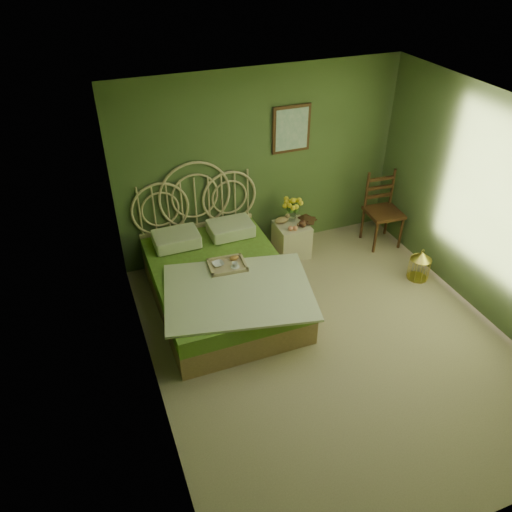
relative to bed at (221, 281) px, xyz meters
name	(u,v)px	position (x,y,z in m)	size (l,w,h in m)	color
floor	(331,343)	(0.95, -1.19, -0.32)	(4.50, 4.50, 0.00)	tan
ceiling	(357,126)	(0.95, -1.19, 2.28)	(4.50, 4.50, 0.00)	silver
wall_back	(261,164)	(0.95, 1.06, 0.98)	(4.00, 4.00, 0.00)	#506836
wall_left	(145,295)	(-1.05, -1.19, 0.98)	(4.50, 4.50, 0.00)	#506836
wall_right	(498,215)	(2.95, -1.19, 0.98)	(4.50, 4.50, 0.00)	#506836
wall_art	(291,129)	(1.38, 1.04, 1.43)	(0.54, 0.04, 0.64)	#3D2210
bed	(221,281)	(0.00, 0.00, 0.00)	(1.90, 2.40, 1.49)	tan
nightstand	(292,233)	(1.28, 0.68, 0.02)	(0.46, 0.46, 0.93)	beige
chair	(381,205)	(2.65, 0.56, 0.28)	(0.52, 0.52, 1.09)	#3D2210
birdcage	(420,266)	(2.65, -0.48, -0.12)	(0.27, 0.27, 0.42)	gold
book_lower	(303,221)	(1.46, 0.69, 0.18)	(0.17, 0.23, 0.02)	#381E0F
book_upper	(303,220)	(1.46, 0.69, 0.20)	(0.16, 0.22, 0.02)	#472819
cereal_bowl	(218,264)	(-0.02, 0.00, 0.27)	(0.14, 0.14, 0.03)	white
coffee_cup	(235,265)	(0.16, -0.11, 0.28)	(0.07, 0.07, 0.07)	white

